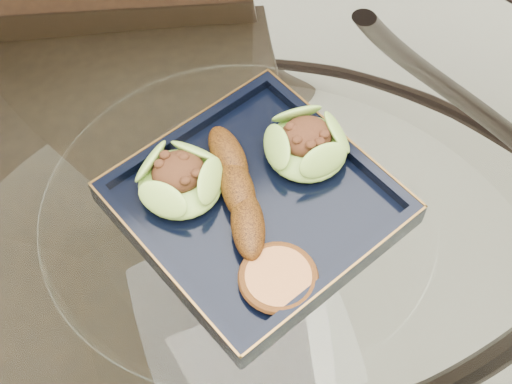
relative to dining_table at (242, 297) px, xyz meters
name	(u,v)px	position (x,y,z in m)	size (l,w,h in m)	color
dining_table	(242,297)	(0.00, 0.00, 0.00)	(1.13, 1.13, 0.77)	white
dining_chair	(118,146)	(-0.10, 0.31, -0.01)	(0.56, 0.56, 1.06)	black
navy_plate	(256,206)	(0.03, 0.03, 0.17)	(0.27, 0.27, 0.02)	black
lettuce_wrap_left	(180,181)	(-0.05, 0.07, 0.20)	(0.10, 0.10, 0.03)	#5F9029
lettuce_wrap_right	(306,145)	(0.11, 0.07, 0.20)	(0.10, 0.10, 0.03)	#63982C
roasted_plantain	(238,189)	(0.01, 0.04, 0.20)	(0.18, 0.04, 0.03)	#5E3009
crumb_patty	(278,279)	(0.02, -0.08, 0.19)	(0.07, 0.07, 0.01)	#BE763F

